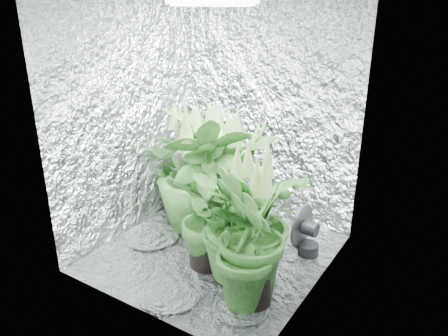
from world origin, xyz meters
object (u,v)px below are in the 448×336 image
plant_c (237,189)px  circulation_fan (305,234)px  plant_g (251,239)px  plant_b (217,169)px  plant_f (208,193)px  plant_a (187,174)px  plant_e (241,218)px  plant_d (192,171)px

plant_c → circulation_fan: (0.48, 0.21, -0.33)m
plant_g → circulation_fan: size_ratio=2.64×
plant_b → plant_f: plant_f is taller
plant_a → plant_f: size_ratio=0.70×
plant_c → plant_e: size_ratio=1.05×
plant_f → plant_g: plant_f is taller
plant_a → plant_b: 0.28m
plant_a → plant_g: size_ratio=0.82×
plant_a → plant_d: 0.26m
plant_g → circulation_fan: plant_g is taller
plant_b → plant_e: bearing=-46.8°
plant_b → plant_f: bearing=-61.4°
plant_b → plant_c: size_ratio=0.96×
plant_g → plant_b: bearing=133.5°
plant_e → plant_f: bearing=169.0°
plant_b → plant_c: plant_c is taller
plant_a → plant_b: (0.25, 0.09, 0.07)m
plant_a → plant_g: (1.07, -0.77, 0.08)m
plant_c → plant_f: size_ratio=0.89×
plant_g → circulation_fan: bearing=85.6°
plant_c → circulation_fan: size_ratio=2.76×
plant_b → plant_e: size_ratio=1.01×
plant_c → plant_g: 0.69m
plant_a → plant_d: size_ratio=0.77×
plant_a → plant_b: plant_b is taller
plant_c → plant_f: plant_f is taller
plant_d → plant_f: plant_f is taller
plant_g → plant_e: bearing=134.8°
plant_a → plant_d: bearing=-40.8°
plant_f → plant_a: bearing=138.2°
plant_b → circulation_fan: plant_b is taller
plant_e → plant_b: bearing=133.2°
plant_c → plant_d: (-0.46, 0.07, 0.03)m
plant_b → plant_d: 0.26m
plant_b → plant_g: bearing=-46.5°
plant_b → plant_e: 0.93m
plant_a → plant_g: 1.32m
plant_d → plant_f: size_ratio=0.92×
plant_a → plant_f: plant_f is taller
plant_e → plant_d: bearing=148.7°
plant_b → plant_d: size_ratio=0.94×
plant_a → circulation_fan: 1.15m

